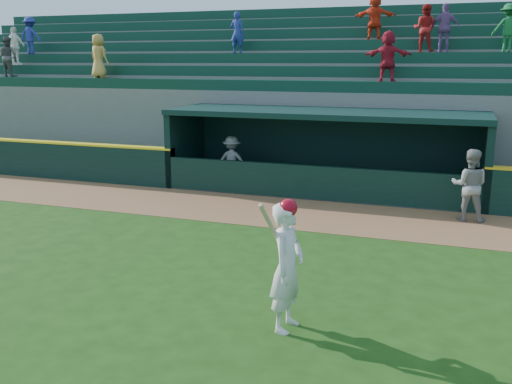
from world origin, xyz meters
The scene contains 7 objects.
ground centered at (0.00, 0.00, 0.00)m, with size 120.00×120.00×0.00m, color #1C4010.
warning_track centered at (0.00, 4.90, 0.01)m, with size 40.00×3.00×0.01m, color brown.
dugout_player_front centered at (4.16, 5.69, 0.90)m, with size 0.88×0.68×1.80m, color gray.
dugout_player_inside centered at (-2.94, 7.58, 0.79)m, with size 1.02×0.58×1.57m, color #A6A6A1.
dugout centered at (0.00, 8.00, 1.36)m, with size 9.40×2.80×2.46m.
stands centered at (-0.02, 12.56, 2.40)m, with size 34.50×6.26×7.52m.
batter_at_plate centered at (1.58, -1.49, 1.00)m, with size 0.58×0.84×2.01m.
Camera 1 is at (3.78, -9.05, 3.92)m, focal length 40.00 mm.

